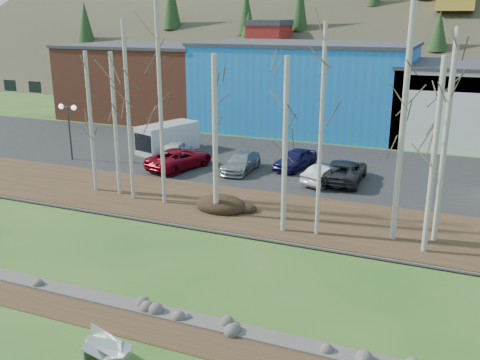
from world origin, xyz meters
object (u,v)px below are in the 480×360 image
at_px(car_3, 295,159).
at_px(car_4, 326,174).
at_px(car_1, 180,158).
at_px(car_0, 176,150).
at_px(van_grey, 166,138).
at_px(bench_intact, 105,345).
at_px(car_5, 344,171).
at_px(street_lamp, 68,117).
at_px(car_2, 241,162).
at_px(bench_damaged, 107,352).

relative_size(car_3, car_4, 1.09).
bearing_deg(car_1, car_0, -40.30).
height_order(car_0, van_grey, van_grey).
xyz_separation_m(bench_intact, car_3, (-0.70, 23.55, 0.46)).
height_order(car_4, car_5, car_5).
bearing_deg(car_5, car_1, 5.43).
distance_m(street_lamp, car_3, 17.27).
relative_size(bench_intact, car_2, 0.38).
distance_m(car_2, car_5, 7.24).
relative_size(car_1, car_3, 1.26).
bearing_deg(bench_damaged, car_0, 109.01).
xyz_separation_m(car_0, van_grey, (-1.89, 1.72, 0.41)).
bearing_deg(car_4, bench_damaged, 106.65).
xyz_separation_m(car_5, van_grey, (-15.04, 2.65, 0.39)).
bearing_deg(car_0, street_lamp, 13.02).
relative_size(bench_damaged, car_0, 0.39).
distance_m(street_lamp, car_0, 8.40).
relative_size(bench_intact, car_5, 0.32).
xyz_separation_m(car_2, car_4, (6.24, -0.60, -0.01)).
distance_m(bench_intact, bench_damaged, 0.32).
bearing_deg(car_2, bench_damaged, -79.82).
xyz_separation_m(bench_damaged, car_4, (1.97, 21.09, 0.42)).
xyz_separation_m(car_2, van_grey, (-7.81, 2.98, 0.48)).
height_order(bench_damaged, car_5, car_5).
bearing_deg(car_2, car_4, -6.50).
xyz_separation_m(street_lamp, car_0, (7.32, 3.19, -2.61)).
bearing_deg(street_lamp, bench_damaged, -44.55).
relative_size(car_3, van_grey, 0.76).
relative_size(car_2, car_4, 1.15).
relative_size(car_4, van_grey, 0.70).
relative_size(car_2, car_5, 0.84).
bearing_deg(car_0, car_4, 160.80).
height_order(car_1, car_3, car_1).
height_order(car_3, car_5, car_5).
bearing_deg(car_3, car_0, -162.22).
xyz_separation_m(car_3, car_5, (3.88, -1.75, 0.01)).
distance_m(car_0, car_5, 13.18).
relative_size(car_0, car_1, 0.79).
bearing_deg(van_grey, car_1, -30.59).
bearing_deg(car_2, car_0, 167.06).
bearing_deg(bench_damaged, car_5, 77.41).
bearing_deg(street_lamp, car_5, 10.21).
distance_m(car_2, car_3, 3.95).
relative_size(bench_intact, van_grey, 0.30).
distance_m(bench_damaged, car_3, 23.80).
distance_m(bench_damaged, car_0, 25.11).
relative_size(street_lamp, car_5, 0.80).
height_order(bench_damaged, car_3, car_3).
bearing_deg(van_grey, car_0, -23.93).
height_order(car_0, car_5, car_5).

